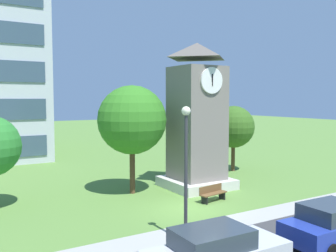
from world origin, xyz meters
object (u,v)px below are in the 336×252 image
park_bench (213,193)px  parked_car_blue (334,224)px  clock_tower (197,124)px  tree_by_building (233,127)px  tree_near_tower (132,120)px  street_lamp (186,158)px

park_bench → parked_car_blue: bearing=-89.0°
park_bench → clock_tower: bearing=69.9°
tree_by_building → tree_near_tower: tree_near_tower is taller
tree_near_tower → parked_car_blue: 12.28m
park_bench → tree_by_building: bearing=41.9°
parked_car_blue → park_bench: bearing=91.0°
park_bench → tree_by_building: tree_by_building is taller
clock_tower → parked_car_blue: (-1.03, -10.54, -3.21)m
clock_tower → park_bench: bearing=-110.1°
street_lamp → tree_near_tower: size_ratio=0.83×
park_bench → tree_near_tower: size_ratio=0.29×
clock_tower → tree_near_tower: bearing=169.4°
park_bench → tree_by_building: (6.80, 6.10, 3.03)m
street_lamp → park_bench: bearing=42.0°
tree_near_tower → street_lamp: bearing=-100.9°
park_bench → tree_near_tower: 6.36m
street_lamp → tree_near_tower: (1.56, 8.07, 1.04)m
tree_by_building → park_bench: bearing=-138.1°
tree_by_building → parked_car_blue: tree_by_building is taller
parked_car_blue → clock_tower: bearing=84.4°
parked_car_blue → tree_by_building: bearing=63.7°
clock_tower → parked_car_blue: clock_tower is taller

